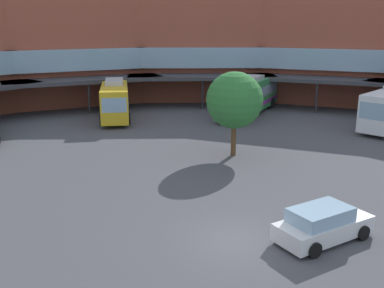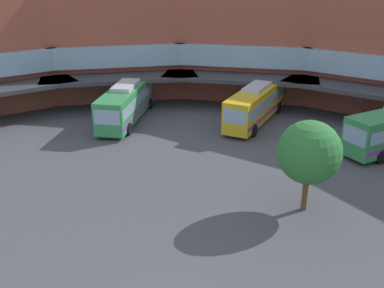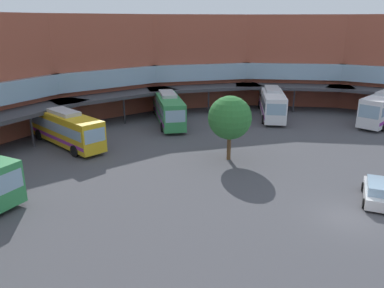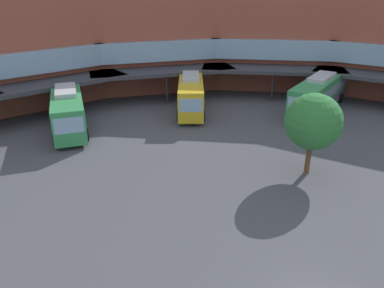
{
  "view_description": "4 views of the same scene",
  "coord_description": "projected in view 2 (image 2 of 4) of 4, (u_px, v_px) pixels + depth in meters",
  "views": [
    {
      "loc": [
        -8.78,
        -15.06,
        9.16
      ],
      "look_at": [
        2.69,
        10.38,
        1.38
      ],
      "focal_mm": 41.75,
      "sensor_mm": 36.0,
      "label": 1
    },
    {
      "loc": [
        4.13,
        -14.51,
        14.56
      ],
      "look_at": [
        -1.74,
        14.8,
        2.3
      ],
      "focal_mm": 42.2,
      "sensor_mm": 36.0,
      "label": 2
    },
    {
      "loc": [
        -23.66,
        -1.66,
        12.12
      ],
      "look_at": [
        2.61,
        12.89,
        2.2
      ],
      "focal_mm": 35.3,
      "sensor_mm": 36.0,
      "label": 3
    },
    {
      "loc": [
        -8.14,
        -9.7,
        12.9
      ],
      "look_at": [
        -1.25,
        14.94,
        1.48
      ],
      "focal_mm": 35.34,
      "sensor_mm": 36.0,
      "label": 4
    }
  ],
  "objects": [
    {
      "name": "bus_5",
      "position": [
        127.0,
        102.0,
        43.41
      ],
      "size": [
        3.24,
        11.56,
        3.66
      ],
      "rotation": [
        0.0,
        0.0,
        4.75
      ],
      "color": "#338C4C",
      "rests_on": "ground"
    },
    {
      "name": "station_building",
      "position": [
        226.0,
        76.0,
        34.92
      ],
      "size": [
        78.74,
        48.16,
        12.81
      ],
      "color": "#9E4C38",
      "rests_on": "ground"
    },
    {
      "name": "plaza_tree",
      "position": [
        309.0,
        152.0,
        26.86
      ],
      "size": [
        3.88,
        3.88,
        5.85
      ],
      "color": "brown",
      "rests_on": "ground"
    },
    {
      "name": "bus_0",
      "position": [
        256.0,
        104.0,
        42.93
      ],
      "size": [
        5.25,
        11.24,
        3.62
      ],
      "rotation": [
        0.0,
        0.0,
        4.44
      ],
      "color": "gold",
      "rests_on": "ground"
    }
  ]
}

